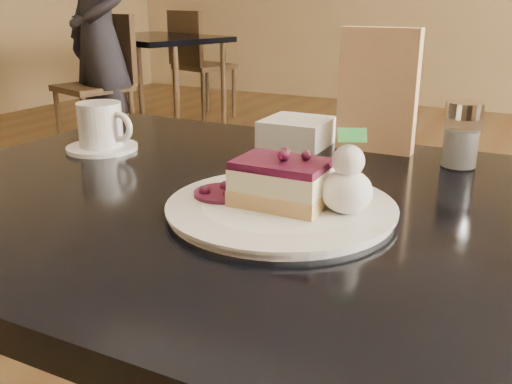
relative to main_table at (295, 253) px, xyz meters
The scene contains 11 objects.
main_table is the anchor object (origin of this frame).
dessert_plate 0.10m from the main_table, 89.00° to the right, with size 0.29×0.29×0.01m, color white.
cheesecake_slice 0.13m from the main_table, 89.00° to the right, with size 0.12×0.09×0.06m.
whipped_cream 0.15m from the main_table, 24.19° to the right, with size 0.06×0.06×0.06m.
berry_sauce 0.14m from the main_table, 146.09° to the right, with size 0.08×0.08×0.01m, color #480F27.
coffee_set 0.45m from the main_table, 168.41° to the left, with size 0.14×0.13×0.09m.
menu_card 0.37m from the main_table, 87.39° to the left, with size 0.14×0.03×0.22m, color beige.
sugar_shaker 0.35m from the main_table, 58.12° to the left, with size 0.06×0.06×0.11m.
napkin_stack 0.33m from the main_table, 113.79° to the left, with size 0.12×0.12×0.05m, color white.
bg_table_far_left 3.80m from the main_table, 130.53° to the left, with size 1.16×1.78×1.19m.
patron 3.24m from the main_table, 137.19° to the left, with size 0.56×0.37×1.55m, color black.
Camera 1 is at (0.45, -0.65, 1.01)m, focal length 40.00 mm.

